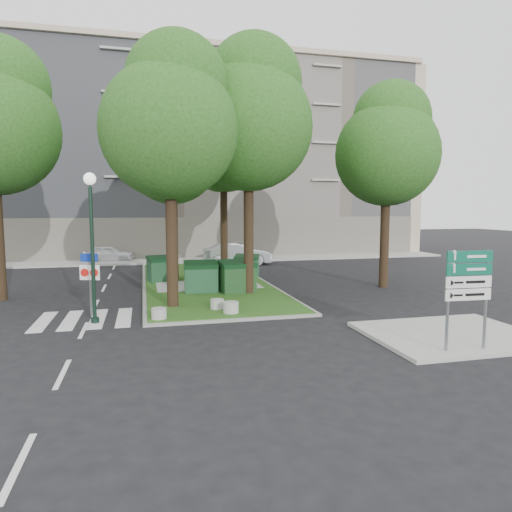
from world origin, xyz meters
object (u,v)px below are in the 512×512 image
object	(u,v)px
traffic_sign_pole	(90,274)
car_white	(109,254)
litter_bin	(240,269)
street_lamp	(92,230)
dumpster_d	(247,266)
bollard_left	(159,313)
dumpster_b	(201,277)
tree_street_right	(388,144)
tree_median_far	(225,134)
dumpster_a	(162,269)
bollard_right	(231,307)
tree_median_near_right	(250,114)
tree_median_near_left	(172,117)
car_silver	(237,254)
bollard_mid	(217,304)
directional_sign	(468,284)
tree_median_mid	(174,149)
dumpster_c	(237,276)

from	to	relation	value
traffic_sign_pole	car_white	xyz separation A→B (m)	(-0.60, 17.55, -0.95)
litter_bin	street_lamp	distance (m)	11.34
dumpster_d	bollard_left	bearing A→B (deg)	-98.50
dumpster_b	bollard_left	distance (m)	5.21
tree_street_right	car_white	xyz separation A→B (m)	(-14.14, 14.43, -6.37)
tree_median_far	traffic_sign_pole	bearing A→B (deg)	-123.67
tree_median_far	dumpster_a	world-z (taller)	tree_median_far
dumpster_a	bollard_right	size ratio (longest dim) A/B	2.93
bollard_left	traffic_sign_pole	xyz separation A→B (m)	(-2.35, 1.44, 1.26)
tree_median_near_right	dumpster_a	world-z (taller)	tree_median_near_right
tree_median_near_left	litter_bin	bearing A→B (deg)	59.46
traffic_sign_pole	car_silver	bearing A→B (deg)	76.56
bollard_mid	street_lamp	size ratio (longest dim) A/B	0.10
tree_median_far	dumpster_d	xyz separation A→B (m)	(0.71, -2.75, -7.61)
tree_median_far	bollard_right	distance (m)	13.95
directional_sign	litter_bin	bearing A→B (deg)	105.09
dumpster_b	bollard_mid	xyz separation A→B (m)	(0.15, -3.69, -0.50)
dumpster_b	car_silver	size ratio (longest dim) A/B	0.34
tree_median_mid	car_silver	world-z (taller)	tree_median_mid
traffic_sign_pole	car_silver	xyz separation A→B (m)	(8.17, 13.56, -0.79)
tree_median_far	dumpster_b	xyz separation A→B (m)	(-2.34, -6.79, -7.52)
tree_median_near_left	traffic_sign_pole	bearing A→B (deg)	-168.50
dumpster_a	tree_street_right	bearing A→B (deg)	-34.18
tree_median_near_right	litter_bin	world-z (taller)	tree_median_near_right
dumpster_c	bollard_right	distance (m)	4.23
tree_street_right	car_white	bearing A→B (deg)	134.41
dumpster_d	dumpster_b	bearing A→B (deg)	-105.51
dumpster_d	bollard_left	xyz separation A→B (m)	(-5.10, -8.81, -0.41)
bollard_right	bollard_mid	distance (m)	0.88
car_white	car_silver	size ratio (longest dim) A/B	0.76
dumpster_b	traffic_sign_pole	bearing A→B (deg)	-139.97
litter_bin	car_white	world-z (taller)	car_white
bollard_right	traffic_sign_pole	bearing A→B (deg)	166.69
traffic_sign_pole	directional_sign	xyz separation A→B (m)	(10.25, -6.94, 0.33)
dumpster_c	car_white	bearing A→B (deg)	107.04
bollard_left	litter_bin	distance (m)	10.18
tree_median_near_right	bollard_mid	xyz separation A→B (m)	(-1.99, -2.98, -7.68)
tree_median_far	bollard_mid	distance (m)	13.38
car_white	litter_bin	bearing A→B (deg)	-137.50
tree_median_far	street_lamp	size ratio (longest dim) A/B	2.35
litter_bin	bollard_right	bearing A→B (deg)	-104.21
dumpster_d	bollard_mid	distance (m)	8.27
tree_median_near_right	bollard_right	size ratio (longest dim) A/B	20.35
tree_median_near_left	bollard_right	world-z (taller)	tree_median_near_left
tree_median_near_right	tree_street_right	bearing A→B (deg)	4.09
tree_median_mid	dumpster_c	size ratio (longest dim) A/B	5.89
street_lamp	traffic_sign_pole	bearing A→B (deg)	101.84
tree_median_mid	bollard_left	xyz separation A→B (m)	(-1.19, -8.56, -6.68)
traffic_sign_pole	directional_sign	size ratio (longest dim) A/B	0.91
bollard_left	directional_sign	bearing A→B (deg)	-34.87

